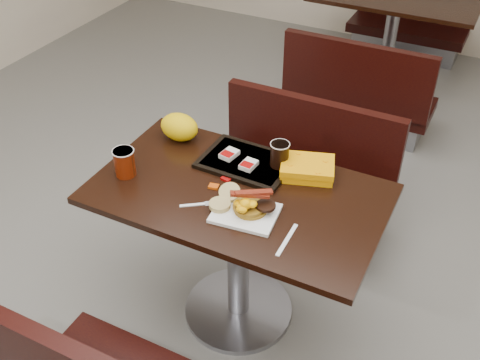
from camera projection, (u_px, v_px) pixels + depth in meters
The scene contains 24 objects.
floor at pixel (238, 311), 2.80m from camera, with size 6.00×7.00×0.01m, color gray.
table_near at pixel (238, 256), 2.57m from camera, with size 1.20×0.70×0.75m, color black, non-canonical shape.
bench_near_n at pixel (297, 176), 3.08m from camera, with size 1.00×0.46×0.72m, color black, non-canonical shape.
table_far at pixel (389, 43), 4.42m from camera, with size 1.20×0.70×0.75m, color black, non-canonical shape.
bench_far_s at pixel (362, 82), 3.93m from camera, with size 1.00×0.46×0.72m, color black, non-canonical shape.
bench_far_n at pixel (410, 14), 4.93m from camera, with size 1.00×0.46×0.72m, color black, non-canonical shape.
platter at pixel (245, 213), 2.22m from camera, with size 0.25×0.19×0.01m, color white.
pancake_stack at pixel (251, 207), 2.22m from camera, with size 0.13×0.13×0.03m, color #885E16.
sausage_patty at pixel (266, 206), 2.19m from camera, with size 0.08×0.08×0.01m, color black.
scrambled_eggs at pixel (245, 205), 2.17m from camera, with size 0.09×0.07×0.04m, color #FFAC05.
bacon_strips at pixel (250, 194), 2.18m from camera, with size 0.15×0.07×0.01m, color #470505, non-canonical shape.
muffin_bottom at pixel (220, 205), 2.23m from camera, with size 0.09×0.09×0.02m, color tan.
muffin_top at pixel (230, 192), 2.28m from camera, with size 0.09×0.09×0.02m, color tan.
coffee_cup_near at pixel (125, 163), 2.40m from camera, with size 0.09×0.09×0.12m, color #921D05.
fork at pixel (192, 205), 2.27m from camera, with size 0.14×0.03×0.00m, color white, non-canonical shape.
knife at pixel (287, 240), 2.11m from camera, with size 0.19×0.02×0.00m, color white.
condiment_syrup at pixel (214, 186), 2.36m from camera, with size 0.04×0.03×0.01m, color #C24308.
condiment_ketchup at pixel (226, 179), 2.40m from camera, with size 0.04×0.03×0.01m, color #8C0504.
tray at pixel (247, 162), 2.49m from camera, with size 0.39×0.28×0.02m, color black.
hashbrown_sleeve_left at pixel (229, 154), 2.50m from camera, with size 0.06×0.08×0.02m, color silver.
hashbrown_sleeve_right at pixel (249, 165), 2.44m from camera, with size 0.06×0.08×0.02m, color silver.
coffee_cup_far at pixel (280, 154), 2.42m from camera, with size 0.08×0.08×0.11m, color black.
clamshell at pixel (307, 169), 2.42m from camera, with size 0.22×0.17×0.06m, color orange.
paper_bag at pixel (179, 127), 2.62m from camera, with size 0.18×0.13×0.13m, color yellow.
Camera 1 is at (0.83, -1.64, 2.21)m, focal length 42.73 mm.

